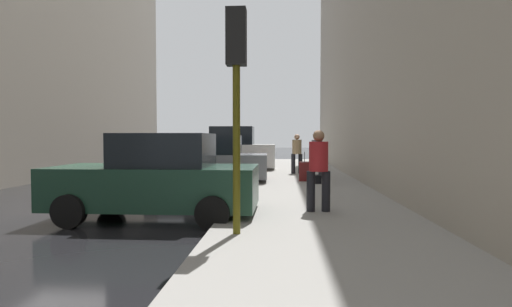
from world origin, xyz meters
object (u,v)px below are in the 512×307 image
object	(u,v)px
traffic_light	(236,71)
rolling_suitcase	(304,171)
pedestrian_in_tan_coat	(297,152)
parked_gray_coupe	(210,161)
parked_dark_green_sedan	(158,179)
parked_white_van	(229,151)
pedestrian_in_red_jacket	(319,166)
fire_hydrant	(261,169)
pedestrian_with_beanie	(317,153)
duffel_bag	(316,179)

from	to	relation	value
traffic_light	rolling_suitcase	bearing A→B (deg)	79.14
pedestrian_in_tan_coat	parked_gray_coupe	bearing A→B (deg)	-135.88
parked_dark_green_sedan	parked_gray_coupe	size ratio (longest dim) A/B	0.99
parked_white_van	pedestrian_in_red_jacket	xyz separation A→B (m)	(3.35, -11.19, 0.07)
fire_hydrant	pedestrian_with_beanie	xyz separation A→B (m)	(2.11, -0.09, 0.64)
parked_dark_green_sedan	parked_white_van	bearing A→B (deg)	90.00
parked_gray_coupe	parked_white_van	world-z (taller)	parked_white_van
parked_dark_green_sedan	rolling_suitcase	size ratio (longest dim) A/B	4.05
traffic_light	pedestrian_in_tan_coat	world-z (taller)	traffic_light
traffic_light	pedestrian_in_tan_coat	xyz separation A→B (m)	(1.39, 10.98, -1.65)
pedestrian_with_beanie	duffel_bag	distance (m)	1.83
pedestrian_in_tan_coat	duffel_bag	distance (m)	3.83
fire_hydrant	pedestrian_in_tan_coat	world-z (taller)	pedestrian_in_tan_coat
rolling_suitcase	duffel_bag	bearing A→B (deg)	-66.89
parked_gray_coupe	pedestrian_in_tan_coat	distance (m)	4.52
parked_dark_green_sedan	duffel_bag	bearing A→B (deg)	55.76
fire_hydrant	pedestrian_with_beanie	distance (m)	2.21
pedestrian_with_beanie	pedestrian_in_tan_coat	world-z (taller)	pedestrian_with_beanie
rolling_suitcase	traffic_light	bearing A→B (deg)	-100.86
parked_gray_coupe	parked_dark_green_sedan	bearing A→B (deg)	-90.00
rolling_suitcase	pedestrian_in_tan_coat	bearing A→B (deg)	93.26
pedestrian_with_beanie	rolling_suitcase	world-z (taller)	pedestrian_with_beanie
duffel_bag	parked_white_van	bearing A→B (deg)	122.23
parked_white_van	fire_hydrant	world-z (taller)	parked_white_van
parked_dark_green_sedan	pedestrian_in_tan_coat	bearing A→B (deg)	70.64
parked_white_van	parked_gray_coupe	bearing A→B (deg)	-90.00
parked_gray_coupe	pedestrian_in_red_jacket	size ratio (longest dim) A/B	2.49
traffic_light	pedestrian_with_beanie	world-z (taller)	traffic_light
traffic_light	pedestrian_in_red_jacket	bearing A→B (deg)	53.74
parked_dark_green_sedan	duffel_bag	size ratio (longest dim) A/B	9.56
pedestrian_in_red_jacket	rolling_suitcase	size ratio (longest dim) A/B	1.64
parked_dark_green_sedan	pedestrian_with_beanie	xyz separation A→B (m)	(3.92, 7.13, 0.29)
fire_hydrant	pedestrian_in_tan_coat	bearing A→B (deg)	54.26
pedestrian_in_red_jacket	pedestrian_in_tan_coat	world-z (taller)	same
parked_white_van	traffic_light	size ratio (longest dim) A/B	1.28
fire_hydrant	rolling_suitcase	distance (m)	1.83
pedestrian_in_tan_coat	pedestrian_in_red_jacket	bearing A→B (deg)	-89.30
parked_white_van	rolling_suitcase	distance (m)	6.19
parked_white_van	pedestrian_with_beanie	xyz separation A→B (m)	(3.92, -4.34, 0.10)
traffic_light	pedestrian_in_tan_coat	bearing A→B (deg)	82.80
fire_hydrant	pedestrian_in_red_jacket	distance (m)	7.14
pedestrian_in_red_jacket	traffic_light	bearing A→B (deg)	-126.26
parked_gray_coupe	pedestrian_in_tan_coat	size ratio (longest dim) A/B	2.49
pedestrian_with_beanie	traffic_light	bearing A→B (deg)	-103.06
pedestrian_in_red_jacket	rolling_suitcase	distance (m)	6.09
rolling_suitcase	duffel_bag	xyz separation A→B (m)	(0.35, -0.82, -0.20)
parked_white_van	duffel_bag	size ratio (longest dim) A/B	10.48
parked_gray_coupe	pedestrian_with_beanie	bearing A→B (deg)	15.05
parked_dark_green_sedan	parked_gray_coupe	bearing A→B (deg)	90.00
rolling_suitcase	duffel_bag	distance (m)	0.91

